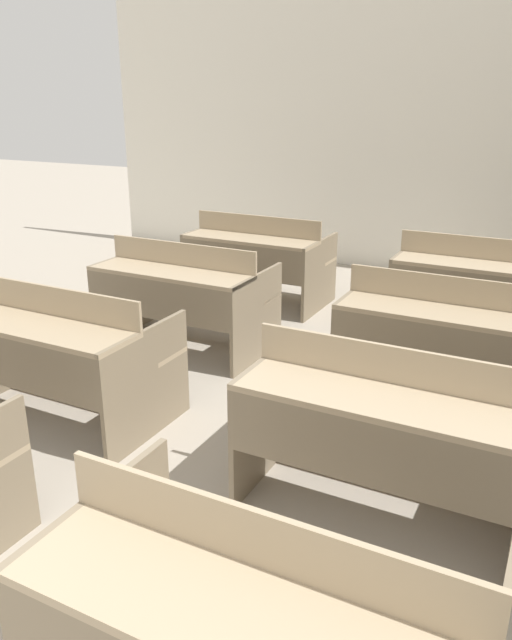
{
  "coord_description": "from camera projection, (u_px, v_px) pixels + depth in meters",
  "views": [
    {
      "loc": [
        1.95,
        0.45,
        1.89
      ],
      "look_at": [
        0.45,
        3.35,
        0.73
      ],
      "focal_mm": 35.0,
      "sensor_mm": 36.0,
      "label": 1
    }
  ],
  "objects": [
    {
      "name": "bench_second_right",
      "position": [
        385.0,
        424.0,
        2.9
      ],
      "size": [
        1.28,
        0.79,
        0.85
      ],
      "color": "#81725B",
      "rests_on": "ground_plane"
    },
    {
      "name": "bench_back_right",
      "position": [
        477.0,
        285.0,
        5.05
      ],
      "size": [
        1.28,
        0.79,
        0.85
      ],
      "color": "#7E6F58",
      "rests_on": "ground_plane"
    },
    {
      "name": "bench_back_left",
      "position": [
        257.0,
        256.0,
        5.95
      ],
      "size": [
        1.28,
        0.79,
        0.85
      ],
      "color": "#7A6A53",
      "rests_on": "ground_plane"
    },
    {
      "name": "bench_third_left",
      "position": [
        183.0,
        292.0,
        4.86
      ],
      "size": [
        1.28,
        0.79,
        0.85
      ],
      "color": "#7D6E57",
      "rests_on": "ground_plane"
    },
    {
      "name": "bench_third_right",
      "position": [
        444.0,
        335.0,
        3.98
      ],
      "size": [
        1.28,
        0.79,
        0.85
      ],
      "color": "#7B6C55",
      "rests_on": "ground_plane"
    },
    {
      "name": "bench_second_left",
      "position": [
        58.0,
        349.0,
        3.77
      ],
      "size": [
        1.28,
        0.79,
        0.85
      ],
      "color": "#7B6B54",
      "rests_on": "ground_plane"
    },
    {
      "name": "wall_back",
      "position": [
        391.0,
        133.0,
        6.8
      ],
      "size": [
        7.26,
        0.06,
        3.04
      ],
      "color": "white",
      "rests_on": "ground_plane"
    },
    {
      "name": "bench_front_right",
      "position": [
        258.0,
        625.0,
        1.8
      ],
      "size": [
        1.28,
        0.79,
        0.85
      ],
      "color": "#7D6E57",
      "rests_on": "ground_plane"
    }
  ]
}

